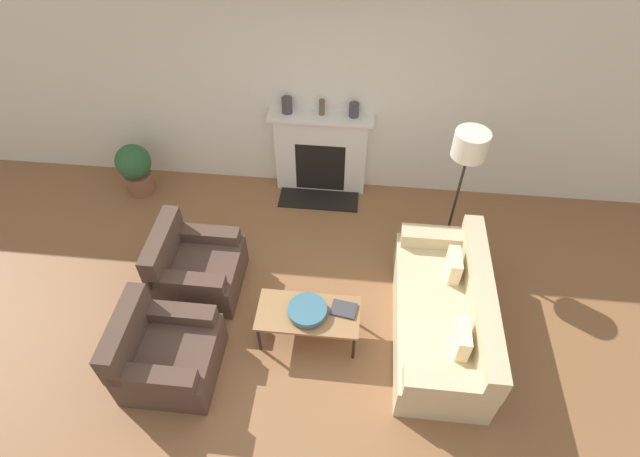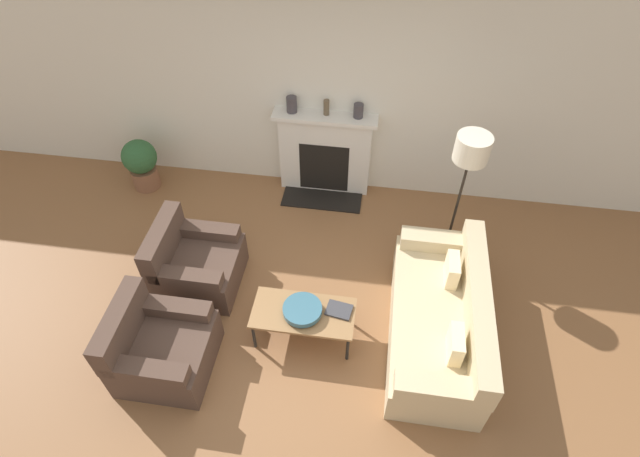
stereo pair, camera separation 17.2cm
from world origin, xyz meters
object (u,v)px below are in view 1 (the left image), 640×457
object	(u,v)px
mantel_vase_center_right	(354,110)
bowl	(307,310)
mantel_vase_left	(287,105)
potted_plant	(135,168)
mantel_vase_center_left	(322,107)
armchair_far	(196,268)
coffee_table	(308,315)
book	(344,309)
couch	(445,315)
fireplace	(321,154)
armchair_near	(165,354)
floor_lamp	(467,157)

from	to	relation	value
mantel_vase_center_right	bowl	bearing A→B (deg)	-96.90
mantel_vase_left	potted_plant	xyz separation A→B (m)	(-2.02, -0.34, -0.87)
mantel_vase_center_left	mantel_vase_left	bearing A→B (deg)	180.00
mantel_vase_left	potted_plant	bearing A→B (deg)	-170.49
armchair_far	coffee_table	xyz separation A→B (m)	(1.33, -0.54, 0.08)
armchair_far	book	world-z (taller)	armchair_far
couch	mantel_vase_center_left	xyz separation A→B (m)	(-1.49, 2.19, 0.97)
mantel_vase_left	potted_plant	distance (m)	2.23
fireplace	potted_plant	bearing A→B (deg)	-172.42
fireplace	book	xyz separation A→B (m)	(0.47, -2.31, -0.14)
couch	book	xyz separation A→B (m)	(-1.03, -0.13, 0.13)
fireplace	armchair_near	distance (m)	3.17
floor_lamp	mantel_vase_center_left	world-z (taller)	floor_lamp
floor_lamp	coffee_table	bearing A→B (deg)	-136.46
armchair_near	floor_lamp	distance (m)	3.62
fireplace	bowl	xyz separation A→B (m)	(0.11, -2.38, -0.10)
armchair_near	armchair_far	size ratio (longest dim) A/B	1.00
couch	mantel_vase_left	xyz separation A→B (m)	(-1.92, 2.19, 0.97)
coffee_table	couch	bearing A→B (deg)	8.19
book	mantel_vase_center_left	world-z (taller)	mantel_vase_center_left
mantel_vase_center_left	mantel_vase_center_right	world-z (taller)	mantel_vase_center_left
coffee_table	mantel_vase_left	world-z (taller)	mantel_vase_left
fireplace	armchair_near	bearing A→B (deg)	-112.59
armchair_far	potted_plant	distance (m)	1.95
mantel_vase_center_right	mantel_vase_left	bearing A→B (deg)	180.00
mantel_vase_center_left	potted_plant	size ratio (longest dim) A/B	0.27
armchair_far	floor_lamp	xyz separation A→B (m)	(2.84, 0.89, 1.09)
bowl	armchair_near	bearing A→B (deg)	-158.24
couch	floor_lamp	distance (m)	1.65
bowl	mantel_vase_center_right	distance (m)	2.54
floor_lamp	armchair_far	bearing A→B (deg)	-162.49
armchair_near	potted_plant	bearing A→B (deg)	25.41
fireplace	book	size ratio (longest dim) A/B	4.66
coffee_table	mantel_vase_left	xyz separation A→B (m)	(-0.53, 2.39, 0.88)
coffee_table	potted_plant	bearing A→B (deg)	141.24
coffee_table	mantel_vase_left	size ratio (longest dim) A/B	5.21
fireplace	armchair_far	world-z (taller)	fireplace
mantel_vase_center_right	potted_plant	world-z (taller)	mantel_vase_center_right
couch	bowl	size ratio (longest dim) A/B	5.01
fireplace	couch	size ratio (longest dim) A/B	0.66
coffee_table	floor_lamp	distance (m)	2.31
mantel_vase_left	fireplace	bearing A→B (deg)	-1.95
coffee_table	floor_lamp	world-z (taller)	floor_lamp
bowl	mantel_vase_left	size ratio (longest dim) A/B	1.98
armchair_far	potted_plant	bearing A→B (deg)	39.04
bowl	mantel_vase_left	world-z (taller)	mantel_vase_left
fireplace	armchair_near	world-z (taller)	fireplace
mantel_vase_center_right	potted_plant	xyz separation A→B (m)	(-2.84, -0.34, -0.86)
armchair_far	mantel_vase_center_right	bearing A→B (deg)	-41.00
mantel_vase_left	mantel_vase_center_right	world-z (taller)	mantel_vase_left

